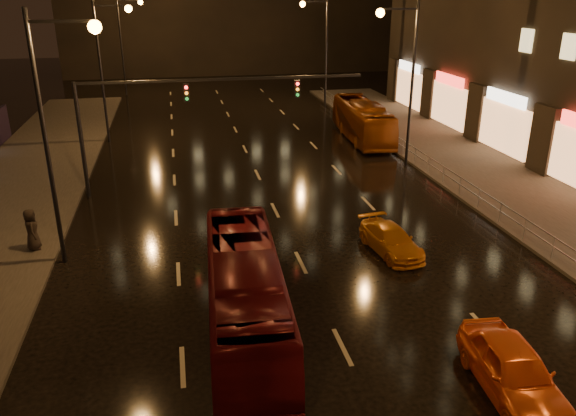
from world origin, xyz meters
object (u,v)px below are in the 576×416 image
Objects in this scene: bus_red at (245,291)px; pedestrian_c at (32,229)px; bus_curb at (362,121)px; taxi_far at (391,240)px; taxi_near at (513,370)px.

bus_red reaches higher than pedestrian_c.
taxi_far is (-5.00, -18.87, -0.84)m from bus_curb.
pedestrian_c reaches higher than taxi_near.
taxi_near is 2.43× the size of pedestrian_c.
bus_red is 2.23× the size of taxi_near.
bus_curb is at bearing 67.87° from taxi_far.
taxi_near is at bearing -96.31° from bus_curb.
pedestrian_c is (-15.00, 3.04, 0.49)m from taxi_far.
bus_red is 8.23m from taxi_far.
bus_red is 26.20m from bus_curb.
taxi_far is at bearing -101.06° from bus_curb.
bus_curb is at bearing -64.82° from pedestrian_c.
pedestrian_c is (-8.15, 7.54, -0.31)m from bus_red.
taxi_far is (0.00, 9.21, -0.19)m from taxi_near.
bus_curb reaches higher than pedestrian_c.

